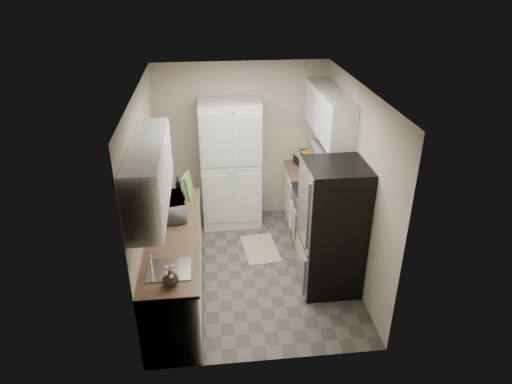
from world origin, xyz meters
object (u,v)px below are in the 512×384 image
(refrigerator, at_px, (332,228))
(microwave, at_px, (171,207))
(electric_range, at_px, (318,221))
(wine_bottle, at_px, (178,188))
(pantry_cabinet, at_px, (231,165))
(toaster_oven, at_px, (305,161))

(refrigerator, distance_m, microwave, 2.01)
(electric_range, xyz_separation_m, wine_bottle, (-1.93, 0.11, 0.58))
(pantry_cabinet, relative_size, refrigerator, 1.18)
(microwave, distance_m, wine_bottle, 0.54)
(electric_range, xyz_separation_m, refrigerator, (-0.03, -0.80, 0.37))
(pantry_cabinet, distance_m, toaster_oven, 1.16)
(pantry_cabinet, relative_size, wine_bottle, 7.36)
(refrigerator, relative_size, wine_bottle, 6.25)
(refrigerator, bearing_deg, microwave, 169.24)
(refrigerator, xyz_separation_m, microwave, (-1.96, 0.37, 0.20))
(pantry_cabinet, height_order, microwave, pantry_cabinet)
(wine_bottle, relative_size, toaster_oven, 0.83)
(electric_range, distance_m, microwave, 2.12)
(electric_range, xyz_separation_m, toaster_oven, (-0.01, 0.94, 0.54))
(electric_range, bearing_deg, pantry_cabinet, 141.78)
(electric_range, relative_size, microwave, 2.32)
(toaster_oven, bearing_deg, refrigerator, -105.35)
(electric_range, height_order, refrigerator, refrigerator)
(wine_bottle, bearing_deg, microwave, -96.77)
(pantry_cabinet, height_order, toaster_oven, pantry_cabinet)
(electric_range, distance_m, refrigerator, 0.88)
(electric_range, distance_m, wine_bottle, 2.02)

